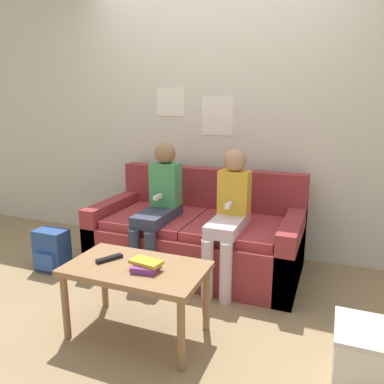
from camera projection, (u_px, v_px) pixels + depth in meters
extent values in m
plane|color=#937A56|center=(171.00, 295.00, 2.82)|extent=(10.00, 10.00, 0.00)
cube|color=beige|center=(218.00, 115.00, 3.51)|extent=(8.00, 0.06, 2.60)
cube|color=white|center=(170.00, 102.00, 3.62)|extent=(0.30, 0.00, 0.27)
cube|color=white|center=(217.00, 116.00, 3.48)|extent=(0.31, 0.00, 0.36)
cube|color=maroon|center=(196.00, 247.00, 3.25)|extent=(1.75, 0.88, 0.39)
cube|color=maroon|center=(211.00, 191.00, 3.49)|extent=(1.75, 0.14, 0.43)
cube|color=maroon|center=(117.00, 227.00, 3.52)|extent=(0.14, 0.88, 0.55)
cube|color=maroon|center=(291.00, 251.00, 2.94)|extent=(0.14, 0.88, 0.55)
cube|color=#A1343A|center=(157.00, 218.00, 3.29)|extent=(0.71, 0.72, 0.07)
cube|color=#A1343A|center=(236.00, 228.00, 3.03)|extent=(0.71, 0.72, 0.07)
cube|color=#8E6642|center=(136.00, 269.00, 2.26)|extent=(0.84, 0.48, 0.04)
cylinder|color=#8E6642|center=(66.00, 307.00, 2.26)|extent=(0.04, 0.04, 0.42)
cylinder|color=#8E6642|center=(181.00, 335.00, 1.99)|extent=(0.04, 0.04, 0.42)
cylinder|color=#8E6642|center=(104.00, 279.00, 2.63)|extent=(0.04, 0.04, 0.42)
cylinder|color=#8E6642|center=(206.00, 299.00, 2.35)|extent=(0.04, 0.04, 0.42)
cylinder|color=#33384C|center=(135.00, 257.00, 2.94)|extent=(0.09, 0.09, 0.46)
cylinder|color=#33384C|center=(150.00, 260.00, 2.89)|extent=(0.09, 0.09, 0.46)
cube|color=#33384C|center=(158.00, 215.00, 3.10)|extent=(0.23, 0.54, 0.09)
cube|color=#429356|center=(166.00, 184.00, 3.19)|extent=(0.24, 0.16, 0.37)
sphere|color=#8C6647|center=(165.00, 153.00, 3.13)|extent=(0.18, 0.18, 0.18)
cube|color=white|center=(158.00, 197.00, 3.07)|extent=(0.03, 0.12, 0.03)
cylinder|color=silver|center=(207.00, 270.00, 2.72)|extent=(0.09, 0.09, 0.46)
cylinder|color=silver|center=(226.00, 273.00, 2.67)|extent=(0.09, 0.09, 0.46)
cube|color=silver|center=(228.00, 224.00, 2.88)|extent=(0.23, 0.54, 0.09)
cube|color=gold|center=(234.00, 192.00, 2.98)|extent=(0.24, 0.16, 0.34)
sphere|color=tan|center=(235.00, 160.00, 2.92)|extent=(0.18, 0.18, 0.18)
cube|color=white|center=(229.00, 205.00, 2.86)|extent=(0.03, 0.12, 0.03)
cube|color=black|center=(109.00, 259.00, 2.33)|extent=(0.12, 0.17, 0.02)
cube|color=#7A3389|center=(146.00, 267.00, 2.19)|extent=(0.16, 0.16, 0.04)
cube|color=gold|center=(146.00, 262.00, 2.19)|extent=(0.20, 0.13, 0.02)
cube|color=silver|center=(378.00, 362.00, 1.89)|extent=(0.42, 0.33, 0.29)
cube|color=beige|center=(382.00, 334.00, 1.85)|extent=(0.44, 0.35, 0.02)
cube|color=#284789|center=(52.00, 250.00, 3.22)|extent=(0.28, 0.17, 0.36)
cube|color=#3055A5|center=(44.00, 262.00, 3.15)|extent=(0.19, 0.03, 0.14)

